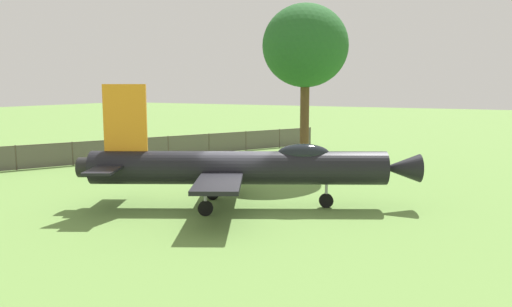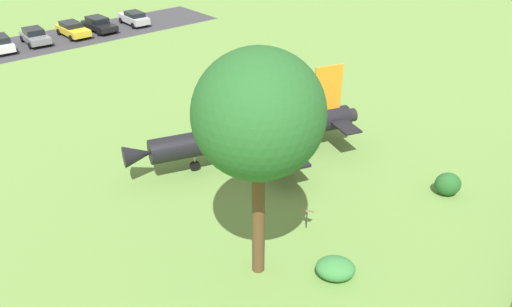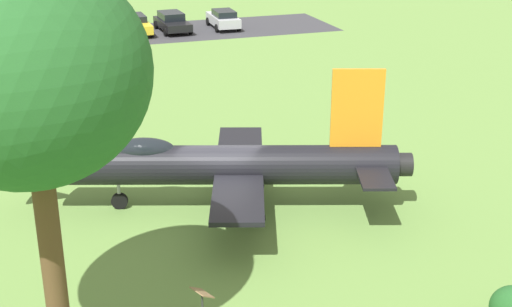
# 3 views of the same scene
# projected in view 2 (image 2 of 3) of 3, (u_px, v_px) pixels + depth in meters

# --- Properties ---
(ground_plane) EXTENTS (200.00, 200.00, 0.00)m
(ground_plane) POSITION_uv_depth(u_px,v_px,m) (255.00, 158.00, 30.22)
(ground_plane) COLOR #668E42
(parking_strip) EXTENTS (28.15, 28.65, 0.00)m
(parking_strip) POSITION_uv_depth(u_px,v_px,m) (71.00, 37.00, 52.19)
(parking_strip) COLOR #38383D
(parking_strip) RESTS_ON ground_plane
(display_jet) EXTENTS (13.28, 8.87, 5.19)m
(display_jet) POSITION_uv_depth(u_px,v_px,m) (250.00, 133.00, 29.25)
(display_jet) COLOR black
(display_jet) RESTS_ON ground_plane
(shade_tree) EXTENTS (4.95, 5.34, 9.84)m
(shade_tree) POSITION_uv_depth(u_px,v_px,m) (259.00, 115.00, 18.21)
(shade_tree) COLOR brown
(shade_tree) RESTS_ON ground_plane
(shrub_near_fence) EXTENTS (1.68, 1.36, 0.89)m
(shrub_near_fence) POSITION_uv_depth(u_px,v_px,m) (335.00, 268.00, 21.22)
(shrub_near_fence) COLOR #387F3D
(shrub_near_fence) RESTS_ON ground_plane
(shrub_by_tree) EXTENTS (1.35, 1.14, 1.27)m
(shrub_by_tree) POSITION_uv_depth(u_px,v_px,m) (448.00, 184.00, 26.57)
(shrub_by_tree) COLOR #235B26
(shrub_by_tree) RESTS_ON ground_plane
(info_plaque) EXTENTS (0.70, 0.59, 1.14)m
(info_plaque) POSITION_uv_depth(u_px,v_px,m) (307.00, 213.00, 23.93)
(info_plaque) COLOR #333333
(info_plaque) RESTS_ON ground_plane
(parked_car_silver) EXTENTS (4.34, 4.39, 1.48)m
(parked_car_silver) POSITION_uv_depth(u_px,v_px,m) (134.00, 18.00, 55.95)
(parked_car_silver) COLOR #B2B5BA
(parked_car_silver) RESTS_ON ground_plane
(parked_car_black) EXTENTS (4.74, 4.51, 1.46)m
(parked_car_black) POSITION_uv_depth(u_px,v_px,m) (99.00, 24.00, 53.75)
(parked_car_black) COLOR black
(parked_car_black) RESTS_ON ground_plane
(parked_car_yellow) EXTENTS (4.67, 4.56, 1.42)m
(parked_car_yellow) POSITION_uv_depth(u_px,v_px,m) (73.00, 29.00, 52.07)
(parked_car_yellow) COLOR gold
(parked_car_yellow) RESTS_ON ground_plane
(parked_car_gray) EXTENTS (4.28, 4.45, 1.47)m
(parked_car_gray) POSITION_uv_depth(u_px,v_px,m) (35.00, 36.00, 49.87)
(parked_car_gray) COLOR slate
(parked_car_gray) RESTS_ON ground_plane
(parked_car_white) EXTENTS (4.43, 4.70, 1.50)m
(parked_car_white) POSITION_uv_depth(u_px,v_px,m) (0.00, 43.00, 47.81)
(parked_car_white) COLOR silver
(parked_car_white) RESTS_ON ground_plane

